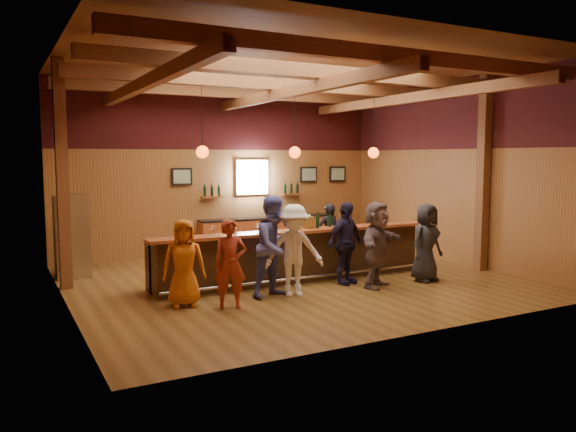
{
  "coord_description": "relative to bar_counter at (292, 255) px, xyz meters",
  "views": [
    {
      "loc": [
        -5.57,
        -10.24,
        2.6
      ],
      "look_at": [
        0.0,
        0.3,
        1.35
      ],
      "focal_mm": 35.0,
      "sensor_mm": 36.0,
      "label": 1
    }
  ],
  "objects": [
    {
      "name": "framed_pictures",
      "position": [
        1.65,
        3.79,
        1.58
      ],
      "size": [
        5.35,
        0.05,
        0.45
      ],
      "color": "black",
      "rests_on": "room"
    },
    {
      "name": "customer_dark",
      "position": [
        2.42,
        -1.46,
        0.3
      ],
      "size": [
        0.87,
        0.64,
        1.64
      ],
      "primitive_type": "imported",
      "rotation": [
        0.0,
        0.0,
        0.16
      ],
      "color": "#232425",
      "rests_on": "ground"
    },
    {
      "name": "bartender",
      "position": [
        1.57,
        1.04,
        0.22
      ],
      "size": [
        0.56,
        0.38,
        1.48
      ],
      "primitive_type": "imported",
      "rotation": [
        0.0,
        0.0,
        3.09
      ],
      "color": "black",
      "rests_on": "ground"
    },
    {
      "name": "room",
      "position": [
        -0.02,
        -0.09,
        2.69
      ],
      "size": [
        9.04,
        9.0,
        4.52
      ],
      "color": "brown",
      "rests_on": "ground"
    },
    {
      "name": "glass_b",
      "position": [
        -1.89,
        -0.32,
        0.72
      ],
      "size": [
        0.08,
        0.08,
        0.19
      ],
      "color": "silver",
      "rests_on": "bar_counter"
    },
    {
      "name": "bottle_a",
      "position": [
        0.47,
        -0.28,
        0.73
      ],
      "size": [
        0.08,
        0.08,
        0.35
      ],
      "color": "black",
      "rests_on": "bar_counter"
    },
    {
      "name": "glass_f",
      "position": [
        0.97,
        -0.4,
        0.71
      ],
      "size": [
        0.08,
        0.08,
        0.17
      ],
      "color": "silver",
      "rests_on": "bar_counter"
    },
    {
      "name": "customer_white",
      "position": [
        -0.64,
        -1.27,
        0.34
      ],
      "size": [
        1.25,
        0.91,
        1.73
      ],
      "primitive_type": "imported",
      "rotation": [
        0.0,
        0.0,
        -0.26
      ],
      "color": "white",
      "rests_on": "ground"
    },
    {
      "name": "stainless_fridge",
      "position": [
        -4.12,
        2.45,
        0.38
      ],
      "size": [
        0.7,
        0.7,
        1.8
      ],
      "primitive_type": "cube",
      "color": "silver",
      "rests_on": "ground"
    },
    {
      "name": "glass_g",
      "position": [
        1.32,
        -0.21,
        0.72
      ],
      "size": [
        0.08,
        0.08,
        0.18
      ],
      "color": "silver",
      "rests_on": "bar_counter"
    },
    {
      "name": "glass_d",
      "position": [
        -1.01,
        -0.45,
        0.73
      ],
      "size": [
        0.09,
        0.09,
        0.2
      ],
      "color": "silver",
      "rests_on": "bar_counter"
    },
    {
      "name": "glass_e",
      "position": [
        -0.29,
        -0.38,
        0.7
      ],
      "size": [
        0.07,
        0.07,
        0.16
      ],
      "color": "silver",
      "rests_on": "bar_counter"
    },
    {
      "name": "customer_denim",
      "position": [
        -0.97,
        -1.14,
        0.43
      ],
      "size": [
        1.08,
        0.94,
        1.9
      ],
      "primitive_type": "imported",
      "rotation": [
        0.0,
        0.0,
        0.27
      ],
      "color": "#575EAE",
      "rests_on": "ground"
    },
    {
      "name": "back_bar_cabinet",
      "position": [
        1.18,
        3.57,
        -0.05
      ],
      "size": [
        4.0,
        0.52,
        0.95
      ],
      "color": "#943E1B",
      "rests_on": "ground"
    },
    {
      "name": "bar_counter",
      "position": [
        0.0,
        0.0,
        0.0
      ],
      "size": [
        6.3,
        1.07,
        1.11
      ],
      "color": "black",
      "rests_on": "ground"
    },
    {
      "name": "customer_redvest",
      "position": [
        -2.03,
        -1.52,
        0.25
      ],
      "size": [
        0.65,
        0.53,
        1.55
      ],
      "primitive_type": "imported",
      "rotation": [
        0.0,
        0.0,
        -0.32
      ],
      "color": "maroon",
      "rests_on": "ground"
    },
    {
      "name": "ice_bucket",
      "position": [
        0.29,
        -0.22,
        0.71
      ],
      "size": [
        0.22,
        0.22,
        0.24
      ],
      "primitive_type": "cylinder",
      "color": "brown",
      "rests_on": "bar_counter"
    },
    {
      "name": "glass_c",
      "position": [
        -1.41,
        -0.29,
        0.72
      ],
      "size": [
        0.08,
        0.08,
        0.18
      ],
      "color": "silver",
      "rests_on": "bar_counter"
    },
    {
      "name": "wine_shelves",
      "position": [
        0.78,
        3.73,
        1.1
      ],
      "size": [
        3.0,
        0.18,
        0.3
      ],
      "color": "#943E1B",
      "rests_on": "room"
    },
    {
      "name": "glass_h",
      "position": [
        2.09,
        -0.27,
        0.71
      ],
      "size": [
        0.08,
        0.08,
        0.17
      ],
      "color": "silver",
      "rests_on": "bar_counter"
    },
    {
      "name": "customer_orange",
      "position": [
        -2.69,
        -1.03,
        0.25
      ],
      "size": [
        0.84,
        0.64,
        1.54
      ],
      "primitive_type": "imported",
      "rotation": [
        0.0,
        0.0,
        -0.22
      ],
      "color": "#C25F12",
      "rests_on": "ground"
    },
    {
      "name": "bottle_b",
      "position": [
        0.81,
        -0.22,
        0.72
      ],
      "size": [
        0.07,
        0.07,
        0.33
      ],
      "color": "black",
      "rests_on": "bar_counter"
    },
    {
      "name": "window",
      "position": [
        0.78,
        3.8,
        1.53
      ],
      "size": [
        0.95,
        0.09,
        0.95
      ],
      "color": "silver",
      "rests_on": "room"
    },
    {
      "name": "pendant_lights",
      "position": [
        -0.02,
        -0.15,
        2.19
      ],
      "size": [
        4.24,
        0.24,
        1.37
      ],
      "color": "black",
      "rests_on": "room"
    },
    {
      "name": "customer_brown",
      "position": [
        1.17,
        -1.42,
        0.34
      ],
      "size": [
        1.64,
        1.28,
        1.73
      ],
      "primitive_type": "imported",
      "rotation": [
        0.0,
        0.0,
        0.55
      ],
      "color": "#63504F",
      "rests_on": "ground"
    },
    {
      "name": "glass_a",
      "position": [
        -2.49,
        -0.36,
        0.71
      ],
      "size": [
        0.07,
        0.07,
        0.17
      ],
      "color": "silver",
      "rests_on": "bar_counter"
    },
    {
      "name": "customer_navy",
      "position": [
        0.77,
        -0.88,
        0.33
      ],
      "size": [
        1.07,
        0.7,
        1.7
      ],
      "primitive_type": "imported",
      "rotation": [
        0.0,
        0.0,
        0.31
      ],
      "color": "#1D1932",
      "rests_on": "ground"
    }
  ]
}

